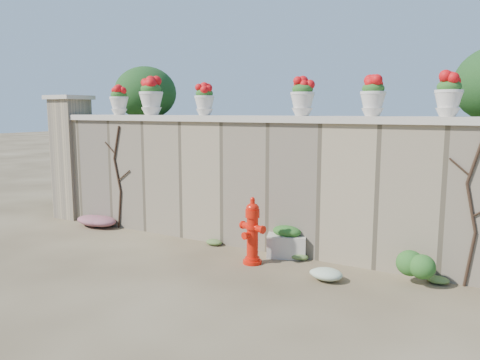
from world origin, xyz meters
The scene contains 19 objects.
ground centered at (0.00, 0.00, 0.00)m, with size 80.00×80.00×0.00m, color #493A24.
stone_wall centered at (0.00, 1.80, 1.00)m, with size 8.00×0.40×2.00m, color gray.
wall_cap centered at (0.00, 1.80, 2.05)m, with size 8.10×0.52×0.10m, color beige.
gate_pillar centered at (-4.15, 1.80, 1.26)m, with size 0.72×0.72×2.48m.
raised_fill centered at (0.00, 5.00, 1.00)m, with size 9.00×6.00×2.00m, color #384C23.
back_shrub_left centered at (-3.20, 3.00, 2.55)m, with size 1.30×1.30×1.10m, color #143814.
vine_left centered at (-2.67, 1.58, 0.99)m, with size 0.60×0.04×1.91m.
vine_right centered at (3.23, 1.58, 0.99)m, with size 0.60×0.04×1.91m.
fire_hydrant centered at (0.48, 1.01, 0.48)m, with size 0.42×0.30×0.96m.
planter_box centered at (0.77, 1.55, 0.22)m, with size 0.65×0.52×0.48m.
green_shrub centered at (2.63, 1.31, 0.30)m, with size 0.63×0.57×0.60m, color #1E5119.
magenta_clump centered at (-3.06, 1.36, 0.14)m, with size 1.02×0.68×0.27m, color #C62778.
white_flowers centered at (1.65, 0.83, 0.10)m, with size 0.56×0.45×0.20m, color white.
urn_pot_0 centered at (-2.79, 1.80, 2.37)m, with size 0.34×0.34×0.54m.
urn_pot_1 centered at (-2.01, 1.80, 2.43)m, with size 0.42×0.42×0.66m.
urn_pot_2 centered at (-0.86, 1.80, 2.36)m, with size 0.33×0.33×0.52m.
urn_pot_3 centered at (0.88, 1.80, 2.38)m, with size 0.36×0.36×0.56m.
urn_pot_4 centered at (1.91, 1.80, 2.37)m, with size 0.34×0.34×0.54m.
urn_pot_5 centered at (2.86, 1.80, 2.37)m, with size 0.34×0.34×0.54m.
Camera 1 is at (3.60, -4.67, 2.17)m, focal length 35.00 mm.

